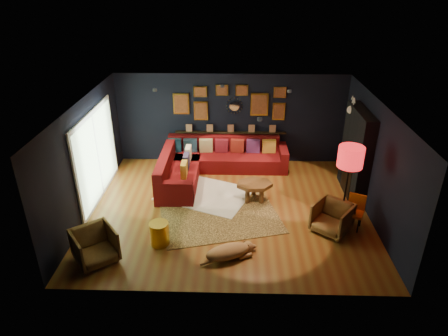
{
  "coord_description": "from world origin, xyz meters",
  "views": [
    {
      "loc": [
        0.13,
        -8.09,
        5.13
      ],
      "look_at": [
        -0.12,
        0.3,
        0.95
      ],
      "focal_mm": 32.0,
      "sensor_mm": 36.0,
      "label": 1
    }
  ],
  "objects_px": {
    "orange_chair": "(355,209)",
    "floor_lamp": "(350,160)",
    "dog": "(228,250)",
    "gold_stool": "(159,234)",
    "armchair_left": "(95,244)",
    "coffee_table": "(254,186)",
    "sectional": "(208,164)",
    "armchair_right": "(332,217)",
    "pouf": "(182,172)"
  },
  "relations": [
    {
      "from": "gold_stool",
      "to": "orange_chair",
      "type": "height_order",
      "value": "orange_chair"
    },
    {
      "from": "coffee_table",
      "to": "floor_lamp",
      "type": "xyz_separation_m",
      "value": [
        1.88,
        -1.08,
        1.25
      ]
    },
    {
      "from": "coffee_table",
      "to": "gold_stool",
      "type": "relative_size",
      "value": 1.93
    },
    {
      "from": "orange_chair",
      "to": "floor_lamp",
      "type": "distance_m",
      "value": 1.22
    },
    {
      "from": "gold_stool",
      "to": "orange_chair",
      "type": "xyz_separation_m",
      "value": [
        4.18,
        0.75,
        0.2
      ]
    },
    {
      "from": "sectional",
      "to": "floor_lamp",
      "type": "relative_size",
      "value": 1.77
    },
    {
      "from": "orange_chair",
      "to": "armchair_left",
      "type": "bearing_deg",
      "value": -139.52
    },
    {
      "from": "armchair_right",
      "to": "floor_lamp",
      "type": "bearing_deg",
      "value": 74.49
    },
    {
      "from": "armchair_left",
      "to": "floor_lamp",
      "type": "height_order",
      "value": "floor_lamp"
    },
    {
      "from": "armchair_left",
      "to": "orange_chair",
      "type": "distance_m",
      "value": 5.49
    },
    {
      "from": "armchair_left",
      "to": "dog",
      "type": "height_order",
      "value": "armchair_left"
    },
    {
      "from": "coffee_table",
      "to": "floor_lamp",
      "type": "height_order",
      "value": "floor_lamp"
    },
    {
      "from": "floor_lamp",
      "to": "dog",
      "type": "distance_m",
      "value": 3.1
    },
    {
      "from": "sectional",
      "to": "orange_chair",
      "type": "height_order",
      "value": "sectional"
    },
    {
      "from": "pouf",
      "to": "gold_stool",
      "type": "relative_size",
      "value": 1.06
    },
    {
      "from": "armchair_left",
      "to": "gold_stool",
      "type": "bearing_deg",
      "value": -11.08
    },
    {
      "from": "sectional",
      "to": "armchair_right",
      "type": "height_order",
      "value": "sectional"
    },
    {
      "from": "sectional",
      "to": "dog",
      "type": "xyz_separation_m",
      "value": [
        0.63,
        -3.61,
        -0.11
      ]
    },
    {
      "from": "dog",
      "to": "armchair_left",
      "type": "bearing_deg",
      "value": 160.17
    },
    {
      "from": "armchair_left",
      "to": "gold_stool",
      "type": "relative_size",
      "value": 1.53
    },
    {
      "from": "armchair_left",
      "to": "dog",
      "type": "bearing_deg",
      "value": -34.57
    },
    {
      "from": "sectional",
      "to": "armchair_right",
      "type": "relative_size",
      "value": 4.54
    },
    {
      "from": "orange_chair",
      "to": "dog",
      "type": "distance_m",
      "value": 3.02
    },
    {
      "from": "pouf",
      "to": "floor_lamp",
      "type": "relative_size",
      "value": 0.28
    },
    {
      "from": "coffee_table",
      "to": "armchair_right",
      "type": "distance_m",
      "value": 2.06
    },
    {
      "from": "pouf",
      "to": "dog",
      "type": "xyz_separation_m",
      "value": [
        1.32,
        -3.3,
        0.01
      ]
    },
    {
      "from": "armchair_right",
      "to": "orange_chair",
      "type": "xyz_separation_m",
      "value": [
        0.54,
        0.2,
        0.08
      ]
    },
    {
      "from": "sectional",
      "to": "armchair_left",
      "type": "xyz_separation_m",
      "value": [
        -1.94,
        -3.75,
        0.06
      ]
    },
    {
      "from": "sectional",
      "to": "armchair_left",
      "type": "height_order",
      "value": "sectional"
    },
    {
      "from": "coffee_table",
      "to": "armchair_left",
      "type": "distance_m",
      "value": 3.97
    },
    {
      "from": "pouf",
      "to": "orange_chair",
      "type": "relative_size",
      "value": 0.69
    },
    {
      "from": "coffee_table",
      "to": "gold_stool",
      "type": "bearing_deg",
      "value": -137.95
    },
    {
      "from": "gold_stool",
      "to": "armchair_left",
      "type": "bearing_deg",
      "value": -153.26
    },
    {
      "from": "armchair_left",
      "to": "coffee_table",
      "type": "bearing_deg",
      "value": -0.66
    },
    {
      "from": "armchair_left",
      "to": "armchair_right",
      "type": "xyz_separation_m",
      "value": [
        4.79,
        1.13,
        -0.01
      ]
    },
    {
      "from": "pouf",
      "to": "dog",
      "type": "height_order",
      "value": "dog"
    },
    {
      "from": "pouf",
      "to": "armchair_left",
      "type": "height_order",
      "value": "armchair_left"
    },
    {
      "from": "coffee_table",
      "to": "dog",
      "type": "distance_m",
      "value": 2.34
    },
    {
      "from": "armchair_left",
      "to": "orange_chair",
      "type": "height_order",
      "value": "orange_chair"
    },
    {
      "from": "sectional",
      "to": "orange_chair",
      "type": "relative_size",
      "value": 4.38
    },
    {
      "from": "gold_stool",
      "to": "floor_lamp",
      "type": "relative_size",
      "value": 0.26
    },
    {
      "from": "armchair_left",
      "to": "armchair_right",
      "type": "bearing_deg",
      "value": -24.54
    },
    {
      "from": "gold_stool",
      "to": "floor_lamp",
      "type": "height_order",
      "value": "floor_lamp"
    },
    {
      "from": "sectional",
      "to": "coffee_table",
      "type": "bearing_deg",
      "value": -47.7
    },
    {
      "from": "armchair_left",
      "to": "gold_stool",
      "type": "distance_m",
      "value": 1.29
    },
    {
      "from": "sectional",
      "to": "pouf",
      "type": "bearing_deg",
      "value": -155.77
    },
    {
      "from": "pouf",
      "to": "armchair_left",
      "type": "relative_size",
      "value": 0.69
    },
    {
      "from": "gold_stool",
      "to": "floor_lamp",
      "type": "xyz_separation_m",
      "value": [
        3.9,
        0.74,
        1.39
      ]
    },
    {
      "from": "sectional",
      "to": "coffee_table",
      "type": "relative_size",
      "value": 3.52
    },
    {
      "from": "pouf",
      "to": "armchair_right",
      "type": "relative_size",
      "value": 0.71
    }
  ]
}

